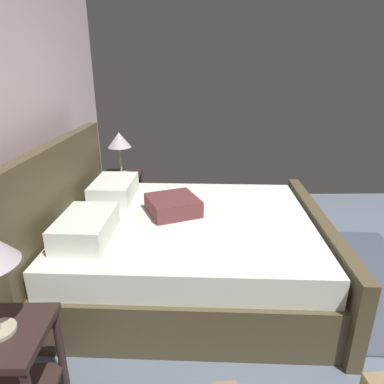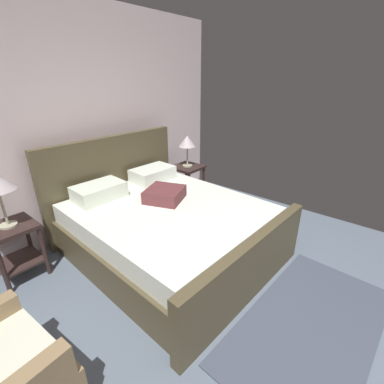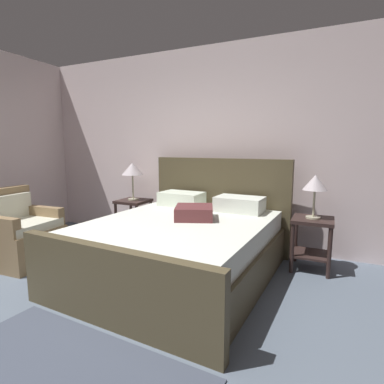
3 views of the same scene
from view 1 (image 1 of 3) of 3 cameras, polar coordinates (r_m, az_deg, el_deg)
name	(u,v)px [view 1 (image 1 of 3)]	position (r m, az deg, el deg)	size (l,w,h in m)	color
bed	(183,246)	(3.02, -1.56, -8.86)	(2.04, 2.34, 1.25)	brown
nightstand_right	(123,190)	(4.22, -11.32, 0.38)	(0.44, 0.44, 0.60)	#32221F
table_lamp_right	(119,141)	(4.06, -11.90, 8.16)	(0.27, 0.27, 0.49)	#B7B293
nightstand_left	(7,363)	(2.17, -28.20, -23.59)	(0.44, 0.44, 0.60)	#32221F
area_rug	(372,278)	(3.60, 27.53, -12.49)	(1.81, 0.94, 0.01)	#444C5C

